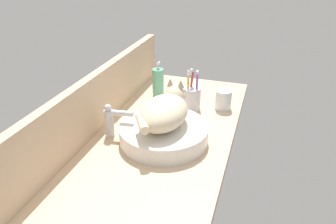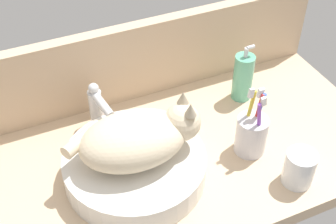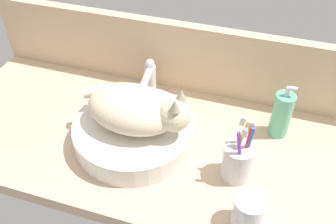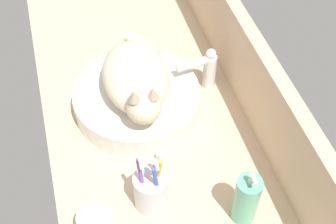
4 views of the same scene
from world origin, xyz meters
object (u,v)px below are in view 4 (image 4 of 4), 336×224
object	(u,v)px
faucet	(206,68)
soap_dispenser	(246,199)
toothbrush_cup	(151,190)
sink_basin	(137,99)
cat	(136,79)

from	to	relation	value
faucet	soap_dispenser	bearing A→B (deg)	-6.54
faucet	toothbrush_cup	xyz separation A→B (cm)	(32.29, -23.96, -1.70)
sink_basin	soap_dispenser	distance (cm)	41.82
sink_basin	faucet	size ratio (longest dim) A/B	2.50
cat	toothbrush_cup	distance (cm)	29.39
cat	faucet	bearing A→B (deg)	100.89
faucet	toothbrush_cup	bearing A→B (deg)	-36.58
faucet	toothbrush_cup	size ratio (longest dim) A/B	0.73
sink_basin	toothbrush_cup	bearing A→B (deg)	-6.94
cat	faucet	size ratio (longest dim) A/B	2.37
sink_basin	faucet	distance (cm)	20.89
cat	toothbrush_cup	xyz separation A→B (cm)	(28.37, -3.62, -6.74)
sink_basin	toothbrush_cup	world-z (taller)	toothbrush_cup
soap_dispenser	toothbrush_cup	distance (cm)	21.24
sink_basin	soap_dispenser	size ratio (longest dim) A/B	1.96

